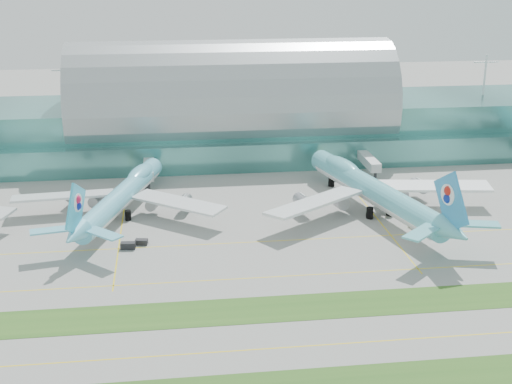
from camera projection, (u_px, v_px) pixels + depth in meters
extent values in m
plane|color=gray|center=(288.00, 313.00, 153.49)|extent=(700.00, 700.00, 0.00)
cube|color=#3D7A75|center=(231.00, 127.00, 272.42)|extent=(340.00, 42.00, 20.00)
cube|color=#3D7A75|center=(238.00, 157.00, 251.48)|extent=(340.00, 8.00, 10.00)
ellipsoid|color=#9EA5A8|center=(231.00, 101.00, 269.21)|extent=(340.00, 46.20, 16.17)
cylinder|color=white|center=(231.00, 80.00, 266.65)|extent=(0.80, 0.80, 16.00)
cube|color=#B2B7B7|center=(149.00, 168.00, 237.27)|extent=(3.50, 22.00, 3.00)
cylinder|color=black|center=(149.00, 187.00, 229.00)|extent=(1.00, 1.00, 4.00)
cube|color=#B2B7B7|center=(367.00, 160.00, 246.25)|extent=(3.50, 22.00, 3.00)
cylinder|color=black|center=(375.00, 178.00, 237.98)|extent=(1.00, 1.00, 4.00)
cube|color=#2D591E|center=(287.00, 308.00, 155.36)|extent=(420.00, 12.00, 0.08)
cube|color=yellow|center=(300.00, 346.00, 140.34)|extent=(420.00, 0.35, 0.01)
cube|color=yellow|center=(276.00, 277.00, 170.40)|extent=(420.00, 0.35, 0.01)
cube|color=yellow|center=(263.00, 241.00, 191.07)|extent=(420.00, 0.35, 0.01)
cylinder|color=#65C4DE|center=(122.00, 196.00, 208.58)|extent=(23.42, 59.67, 6.05)
ellipsoid|color=#65C4DE|center=(140.00, 173.00, 223.87)|extent=(10.86, 19.28, 4.31)
cone|color=#65C4DE|center=(155.00, 165.00, 239.03)|extent=(7.21, 6.43, 6.05)
cone|color=#65C4DE|center=(74.00, 235.00, 176.30)|extent=(8.06, 10.08, 5.75)
cube|color=white|center=(63.00, 196.00, 209.68)|extent=(29.83, 9.91, 1.19)
cylinder|color=gray|center=(85.00, 197.00, 214.56)|extent=(4.74, 6.10, 3.32)
cube|color=white|center=(178.00, 203.00, 204.09)|extent=(27.40, 24.13, 1.19)
cylinder|color=gray|center=(169.00, 202.00, 210.37)|extent=(4.74, 6.10, 3.32)
cube|color=#32B5E2|center=(76.00, 209.00, 176.15)|extent=(4.30, 12.45, 14.08)
cylinder|color=white|center=(77.00, 203.00, 176.59)|extent=(2.21, 4.74, 4.69)
cylinder|color=black|center=(147.00, 186.00, 231.50)|extent=(1.76, 1.76, 2.93)
cylinder|color=black|center=(109.00, 214.00, 206.84)|extent=(1.76, 1.76, 2.93)
cylinder|color=black|center=(128.00, 215.00, 205.91)|extent=(1.76, 1.76, 2.93)
cylinder|color=#5ABAC6|center=(373.00, 190.00, 210.65)|extent=(23.76, 68.97, 6.94)
ellipsoid|color=#5ABAC6|center=(342.00, 166.00, 227.16)|extent=(11.57, 22.07, 4.94)
cone|color=#5ABAC6|center=(317.00, 158.00, 243.60)|extent=(8.10, 7.13, 6.94)
cone|color=#5ABAC6|center=(454.00, 232.00, 175.69)|extent=(8.86, 11.38, 6.59)
cube|color=white|center=(315.00, 202.00, 201.84)|extent=(32.07, 26.63, 1.37)
cylinder|color=#97999F|center=(321.00, 201.00, 209.66)|extent=(5.20, 6.90, 3.81)
cube|color=white|center=(435.00, 186.00, 215.81)|extent=(34.41, 12.90, 1.37)
cylinder|color=#97999F|center=(409.00, 189.00, 220.14)|extent=(5.20, 6.90, 3.81)
cube|color=#2D8CCC|center=(451.00, 202.00, 175.41)|extent=(4.26, 14.42, 16.13)
cylinder|color=white|center=(449.00, 194.00, 175.85)|extent=(2.29, 5.46, 5.37)
cylinder|color=black|center=(331.00, 181.00, 235.54)|extent=(2.01, 2.01, 3.36)
cylinder|color=black|center=(370.00, 213.00, 207.19)|extent=(2.01, 2.01, 3.36)
cylinder|color=black|center=(390.00, 210.00, 209.52)|extent=(2.01, 2.01, 3.36)
cube|color=black|center=(128.00, 246.00, 186.10)|extent=(3.97, 2.28, 1.79)
cube|color=black|center=(141.00, 242.00, 188.90)|extent=(3.53, 2.42, 1.47)
cube|color=#C8B80B|center=(416.00, 223.00, 201.29)|extent=(4.05, 3.03, 1.84)
cube|color=black|center=(404.00, 214.00, 209.41)|extent=(3.48, 2.25, 1.28)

